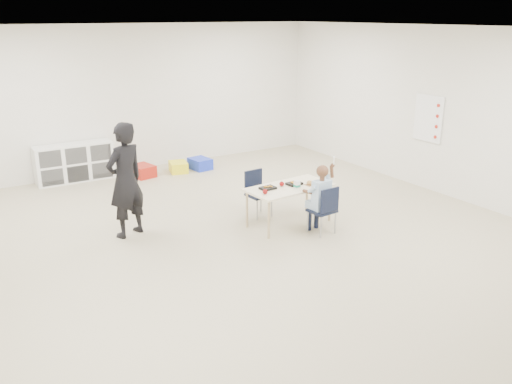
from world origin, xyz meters
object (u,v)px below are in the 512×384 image
table (289,205)px  cubby_shelf (74,162)px  adult (125,180)px  chair_near (322,210)px  child (322,196)px

table → cubby_shelf: (-2.13, 3.88, 0.05)m
adult → chair_near: bearing=128.0°
adult → child: bearing=128.0°
table → child: bearing=-74.4°
cubby_shelf → adult: adult is taller
child → adult: (-2.35, 1.36, 0.25)m
chair_near → adult: (-2.35, 1.36, 0.45)m
table → cubby_shelf: bearing=114.0°
table → chair_near: chair_near is taller
table → adult: adult is taller
child → adult: 2.73m
child → cubby_shelf: child is taller
adult → cubby_shelf: bearing=-112.3°
cubby_shelf → child: bearing=-62.2°
table → cubby_shelf: size_ratio=0.94×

